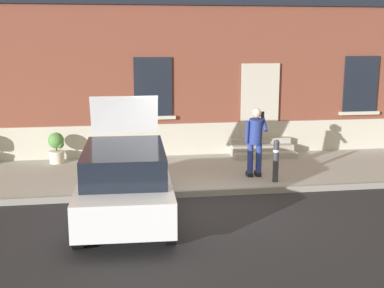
% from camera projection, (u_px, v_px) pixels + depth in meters
% --- Properties ---
extents(ground_plane, '(80.00, 80.00, 0.00)m').
position_uv_depth(ground_plane, '(201.00, 210.00, 10.77)').
color(ground_plane, '#232326').
extents(sidewalk, '(24.00, 3.60, 0.15)m').
position_uv_depth(sidewalk, '(183.00, 173.00, 13.46)').
color(sidewalk, '#99968E').
rests_on(sidewalk, ground).
extents(curb_edge, '(24.00, 0.12, 0.15)m').
position_uv_depth(curb_edge, '(194.00, 193.00, 11.66)').
color(curb_edge, gray).
rests_on(curb_edge, ground).
extents(building_facade, '(24.00, 1.52, 7.50)m').
position_uv_depth(building_facade, '(172.00, 33.00, 15.12)').
color(building_facade, brown).
rests_on(building_facade, ground).
extents(entrance_stoop, '(1.85, 0.96, 0.48)m').
position_uv_depth(entrance_stoop, '(262.00, 149.00, 15.16)').
color(entrance_stoop, '#9E998E').
rests_on(entrance_stoop, sidewalk).
extents(hatchback_car_white, '(1.90, 4.12, 2.34)m').
position_uv_depth(hatchback_car_white, '(125.00, 181.00, 10.08)').
color(hatchback_car_white, white).
rests_on(hatchback_car_white, ground).
extents(bollard_near_person, '(0.15, 0.15, 1.04)m').
position_uv_depth(bollard_near_person, '(276.00, 159.00, 12.23)').
color(bollard_near_person, '#333338').
rests_on(bollard_near_person, sidewalk).
extents(person_on_phone, '(0.51, 0.48, 1.75)m').
position_uv_depth(person_on_phone, '(255.00, 138.00, 12.58)').
color(person_on_phone, navy).
rests_on(person_on_phone, sidewalk).
extents(planter_cream, '(0.44, 0.44, 0.86)m').
position_uv_depth(planter_cream, '(57.00, 147.00, 14.12)').
color(planter_cream, beige).
rests_on(planter_cream, sidewalk).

